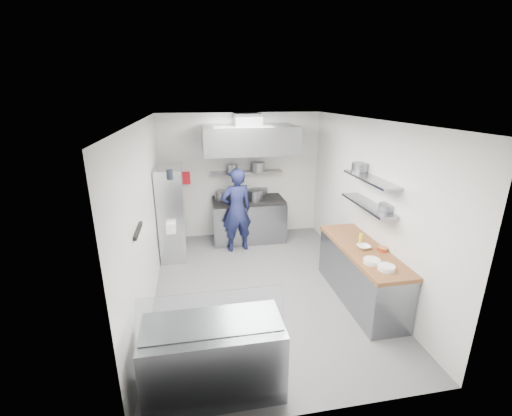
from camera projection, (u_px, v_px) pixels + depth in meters
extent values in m
plane|color=#545456|center=(262.00, 287.00, 5.90)|extent=(5.00, 5.00, 0.00)
plane|color=silver|center=(263.00, 121.00, 5.02)|extent=(5.00, 5.00, 0.00)
cube|color=white|center=(241.00, 176.00, 7.80)|extent=(3.60, 2.80, 0.02)
cube|color=white|center=(317.00, 297.00, 3.13)|extent=(3.60, 2.80, 0.02)
cube|color=white|center=(146.00, 218.00, 5.15)|extent=(2.80, 5.00, 0.02)
cube|color=white|center=(367.00, 205.00, 5.77)|extent=(2.80, 5.00, 0.02)
cube|color=gray|center=(248.00, 221.00, 7.74)|extent=(1.60, 0.80, 0.90)
cube|color=black|center=(248.00, 200.00, 7.59)|extent=(1.57, 0.78, 0.06)
cylinder|color=slate|center=(221.00, 195.00, 7.52)|extent=(0.27, 0.27, 0.20)
cylinder|color=slate|center=(255.00, 195.00, 7.46)|extent=(0.37, 0.37, 0.24)
cylinder|color=slate|center=(262.00, 191.00, 7.92)|extent=(0.27, 0.27, 0.16)
cube|color=gray|center=(246.00, 172.00, 7.63)|extent=(1.60, 0.30, 0.04)
cylinder|color=slate|center=(232.00, 168.00, 7.49)|extent=(0.24, 0.24, 0.18)
cylinder|color=slate|center=(258.00, 167.00, 7.50)|extent=(0.31, 0.31, 0.22)
cube|color=gray|center=(249.00, 139.00, 6.99)|extent=(1.90, 1.15, 0.55)
cube|color=slate|center=(247.00, 119.00, 7.08)|extent=(0.55, 0.55, 0.24)
cube|color=red|center=(185.00, 178.00, 7.52)|extent=(0.22, 0.10, 0.26)
imported|color=#161A42|center=(237.00, 210.00, 7.08)|extent=(0.72, 0.55, 1.77)
cube|color=silver|center=(172.00, 213.00, 6.82)|extent=(0.50, 0.90, 1.85)
cube|color=white|center=(171.00, 227.00, 6.40)|extent=(0.17, 0.21, 0.19)
cube|color=yellow|center=(170.00, 197.00, 6.53)|extent=(0.13, 0.17, 0.15)
cylinder|color=black|center=(170.00, 174.00, 6.15)|extent=(0.12, 0.12, 0.18)
cube|color=black|center=(138.00, 231.00, 4.27)|extent=(0.04, 0.55, 0.05)
cube|color=gray|center=(360.00, 275.00, 5.46)|extent=(0.62, 2.00, 0.84)
cube|color=brown|center=(363.00, 250.00, 5.32)|extent=(0.65, 2.04, 0.06)
cylinder|color=white|center=(386.00, 268.00, 4.64)|extent=(0.23, 0.23, 0.06)
cylinder|color=white|center=(372.00, 261.00, 4.82)|extent=(0.23, 0.23, 0.06)
cylinder|color=#DB6D3D|center=(382.00, 249.00, 5.20)|extent=(0.15, 0.15, 0.06)
cylinder|color=yellow|center=(361.00, 239.00, 5.42)|extent=(0.05, 0.05, 0.18)
imported|color=white|center=(364.00, 247.00, 5.29)|extent=(0.21, 0.21, 0.05)
cube|color=gray|center=(368.00, 205.00, 5.43)|extent=(0.30, 1.30, 0.04)
cube|color=gray|center=(370.00, 179.00, 5.30)|extent=(0.30, 1.30, 0.04)
cylinder|color=slate|center=(387.00, 207.00, 5.10)|extent=(0.25, 0.25, 0.10)
cylinder|color=slate|center=(360.00, 167.00, 5.73)|extent=(0.28, 0.28, 0.14)
cube|color=gray|center=(214.00, 358.00, 3.74)|extent=(1.50, 0.70, 0.85)
cube|color=silver|center=(212.00, 314.00, 3.43)|extent=(1.47, 0.19, 0.42)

